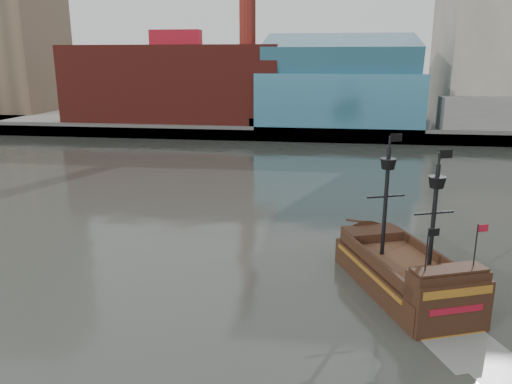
# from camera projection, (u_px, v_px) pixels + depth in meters

# --- Properties ---
(ground) EXTENTS (400.00, 400.00, 0.00)m
(ground) POSITION_uv_depth(u_px,v_px,m) (185.00, 302.00, 30.79)
(ground) COLOR #2D302A
(ground) RESTS_ON ground
(promenade_far) EXTENTS (220.00, 60.00, 2.00)m
(promenade_far) POSITION_uv_depth(u_px,v_px,m) (293.00, 118.00, 118.47)
(promenade_far) COLOR slate
(promenade_far) RESTS_ON ground
(seawall) EXTENTS (220.00, 1.00, 2.60)m
(seawall) POSITION_uv_depth(u_px,v_px,m) (281.00, 134.00, 90.19)
(seawall) COLOR #4C4C49
(seawall) RESTS_ON ground
(skyline) EXTENTS (149.00, 45.00, 62.00)m
(skyline) POSITION_uv_depth(u_px,v_px,m) (318.00, 9.00, 104.55)
(skyline) COLOR brown
(skyline) RESTS_ON promenade_far
(pirate_ship) EXTENTS (9.22, 14.92, 10.74)m
(pirate_ship) POSITION_uv_depth(u_px,v_px,m) (403.00, 278.00, 31.86)
(pirate_ship) COLOR black
(pirate_ship) RESTS_ON ground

